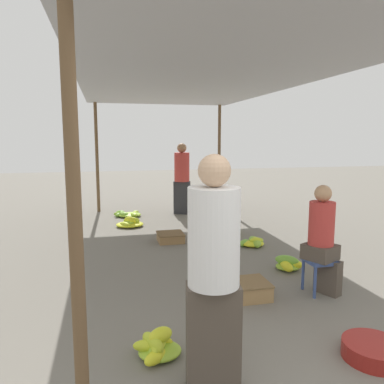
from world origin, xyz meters
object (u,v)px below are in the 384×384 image
(banana_pile_right_3, at_px, (288,264))
(crate_mid, at_px, (170,237))
(stool, at_px, (319,266))
(vendor_foreground, at_px, (214,272))
(banana_pile_right_0, at_px, (253,242))
(banana_pile_right_1, at_px, (209,217))
(vendor_seated, at_px, (323,238))
(crate_near, at_px, (250,289))
(banana_pile_left_1, at_px, (130,223))
(shopper_walking_mid, at_px, (182,177))
(banana_pile_right_2, at_px, (230,229))
(banana_pile_left_2, at_px, (127,214))
(banana_pile_left_0, at_px, (157,346))
(basin_black, at_px, (374,351))

(banana_pile_right_3, relative_size, crate_mid, 0.90)
(stool, bearing_deg, vendor_foreground, -141.35)
(banana_pile_right_0, bearing_deg, banana_pile_right_1, 95.99)
(vendor_seated, xyz_separation_m, banana_pile_right_3, (-0.00, 0.81, -0.61))
(vendor_foreground, bearing_deg, crate_near, 58.90)
(banana_pile_left_1, height_order, banana_pile_right_3, banana_pile_left_1)
(crate_mid, height_order, shopper_walking_mid, shopper_walking_mid)
(banana_pile_right_1, distance_m, banana_pile_right_3, 3.33)
(banana_pile_right_2, distance_m, shopper_walking_mid, 2.41)
(banana_pile_right_2, height_order, shopper_walking_mid, shopper_walking_mid)
(banana_pile_right_1, distance_m, crate_mid, 1.85)
(banana_pile_right_0, bearing_deg, shopper_walking_mid, 101.51)
(vendor_foreground, height_order, vendor_seated, vendor_foreground)
(stool, distance_m, banana_pile_right_0, 2.05)
(banana_pile_left_1, height_order, banana_pile_right_0, banana_pile_left_1)
(banana_pile_right_2, xyz_separation_m, banana_pile_right_3, (0.16, -2.10, -0.02))
(banana_pile_right_2, distance_m, crate_mid, 1.24)
(vendor_seated, height_order, shopper_walking_mid, shopper_walking_mid)
(banana_pile_left_2, distance_m, crate_near, 5.09)
(vendor_foreground, height_order, banana_pile_left_1, vendor_foreground)
(banana_pile_right_3, distance_m, crate_mid, 2.32)
(vendor_seated, relative_size, crate_mid, 2.82)
(banana_pile_left_0, height_order, crate_mid, banana_pile_left_0)
(vendor_foreground, distance_m, crate_near, 1.90)
(banana_pile_left_0, bearing_deg, crate_mid, 78.24)
(stool, relative_size, banana_pile_left_0, 1.00)
(vendor_foreground, bearing_deg, banana_pile_left_1, 92.52)
(stool, height_order, banana_pile_right_3, stool)
(vendor_seated, bearing_deg, banana_pile_left_0, -157.31)
(banana_pile_left_2, bearing_deg, shopper_walking_mid, 3.99)
(stool, height_order, basin_black, stool)
(banana_pile_right_1, bearing_deg, vendor_seated, -86.65)
(banana_pile_left_0, xyz_separation_m, banana_pile_right_1, (1.88, 5.02, -0.01))
(basin_black, distance_m, crate_mid, 4.15)
(basin_black, xyz_separation_m, banana_pile_left_0, (-1.79, 0.45, 0.02))
(basin_black, distance_m, banana_pile_left_2, 6.60)
(basin_black, bearing_deg, crate_near, 111.59)
(crate_mid, bearing_deg, banana_pile_right_2, 11.20)
(vendor_foreground, relative_size, basin_black, 3.37)
(banana_pile_left_0, bearing_deg, shopper_walking_mid, 76.28)
(basin_black, bearing_deg, banana_pile_left_0, 165.77)
(vendor_foreground, height_order, stool, vendor_foreground)
(vendor_seated, distance_m, banana_pile_left_2, 5.46)
(banana_pile_right_0, xyz_separation_m, crate_mid, (-1.36, 0.63, 0.01))
(banana_pile_left_1, relative_size, banana_pile_right_1, 0.97)
(banana_pile_right_2, bearing_deg, banana_pile_right_1, 93.85)
(banana_pile_left_0, bearing_deg, vendor_foreground, -55.99)
(banana_pile_left_0, bearing_deg, crate_near, 37.96)
(banana_pile_right_1, bearing_deg, vendor_foreground, -105.51)
(basin_black, distance_m, banana_pile_right_3, 2.17)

